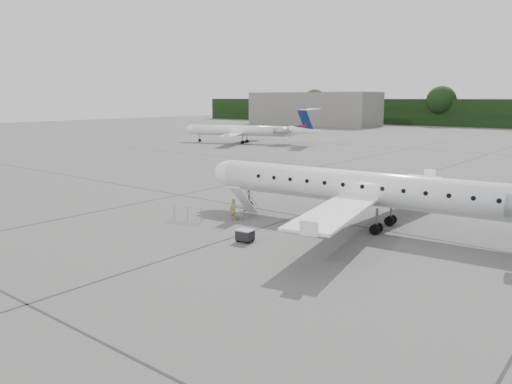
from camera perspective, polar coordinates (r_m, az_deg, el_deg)
The scene contains 8 objects.
ground at distance 27.49m, azimuth 7.87°, elevation -6.90°, with size 320.00×320.00×0.00m, color #5A5A58.
terminal_building at distance 156.62m, azimuth 6.57°, elevation 9.42°, with size 40.00×14.00×10.00m, color slate.
main_regional_jet at distance 32.62m, azimuth 12.99°, elevation 2.23°, with size 28.17×20.28×7.22m, color white, non-canonical shape.
airstair at distance 35.06m, azimuth -1.38°, elevation -1.04°, with size 0.85×2.25×2.26m, color white, non-canonical shape.
passenger at distance 34.14m, azimuth -2.62°, elevation -2.03°, with size 0.55×0.36×1.50m, color olive.
safety_railing at distance 34.34m, azimuth -7.82°, elevation -2.47°, with size 2.20×0.08×1.00m, color #989AA0, non-canonical shape.
baggage_cart at distance 29.14m, azimuth -1.26°, elevation -4.96°, with size 0.91×0.74×0.79m, color black, non-canonical shape.
bg_regional_left at distance 93.30m, azimuth -1.82°, elevation 7.60°, with size 24.78×17.84×6.50m, color white, non-canonical shape.
Camera 1 is at (13.27, -22.61, 8.26)m, focal length 35.00 mm.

